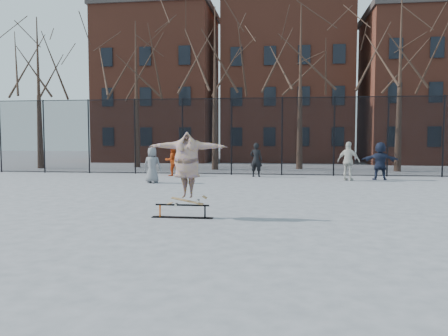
# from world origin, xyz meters

# --- Properties ---
(ground) EXTENTS (100.00, 100.00, 0.00)m
(ground) POSITION_xyz_m (0.00, 0.00, 0.00)
(ground) COLOR #5F5E63
(skate_rail) EXTENTS (1.50, 0.23, 0.33)m
(skate_rail) POSITION_xyz_m (-1.16, 0.70, 0.13)
(skate_rail) COLOR black
(skate_rail) RESTS_ON ground
(skateboard) EXTENTS (0.85, 0.20, 0.10)m
(skateboard) POSITION_xyz_m (-1.03, 0.70, 0.38)
(skateboard) COLOR #9F763F
(skateboard) RESTS_ON skate_rail
(skater) EXTENTS (1.96, 0.60, 1.58)m
(skater) POSITION_xyz_m (-1.03, 0.70, 1.22)
(skater) COLOR #673A91
(skater) RESTS_ON skateboard
(bystander_grey) EXTENTS (0.77, 0.51, 1.54)m
(bystander_grey) POSITION_xyz_m (-4.27, 8.47, 0.77)
(bystander_grey) COLOR slate
(bystander_grey) RESTS_ON ground
(bystander_black) EXTENTS (0.69, 0.53, 1.68)m
(bystander_black) POSITION_xyz_m (-0.06, 12.00, 0.84)
(bystander_black) COLOR black
(bystander_black) RESTS_ON ground
(bystander_red) EXTENTS (0.96, 0.91, 1.55)m
(bystander_red) POSITION_xyz_m (-4.31, 12.00, 0.78)
(bystander_red) COLOR #BA3A10
(bystander_red) RESTS_ON ground
(bystander_white) EXTENTS (1.11, 0.87, 1.75)m
(bystander_white) POSITION_xyz_m (4.18, 10.60, 0.88)
(bystander_white) COLOR beige
(bystander_white) RESTS_ON ground
(bystander_navy) EXTENTS (1.66, 0.69, 1.74)m
(bystander_navy) POSITION_xyz_m (5.67, 11.17, 0.87)
(bystander_navy) COLOR #1B2237
(bystander_navy) RESTS_ON ground
(fence) EXTENTS (34.03, 0.07, 4.00)m
(fence) POSITION_xyz_m (-0.01, 13.00, 2.05)
(fence) COLOR black
(fence) RESTS_ON ground
(tree_row) EXTENTS (33.66, 7.46, 10.67)m
(tree_row) POSITION_xyz_m (-0.25, 17.15, 7.36)
(tree_row) COLOR black
(tree_row) RESTS_ON ground
(rowhouses) EXTENTS (29.00, 7.00, 13.00)m
(rowhouses) POSITION_xyz_m (0.72, 26.00, 6.06)
(rowhouses) COLOR brown
(rowhouses) RESTS_ON ground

